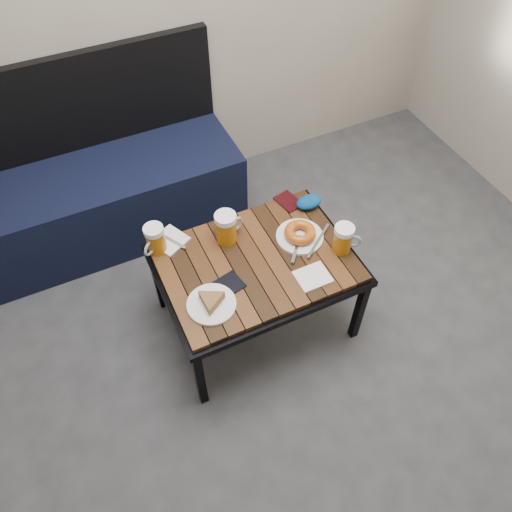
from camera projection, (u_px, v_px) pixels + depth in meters
name	position (u px, v px, depth m)	size (l,w,h in m)	color
bench	(108.00, 193.00, 2.67)	(1.40, 0.50, 0.95)	black
cafe_table	(256.00, 266.00, 2.16)	(0.84, 0.62, 0.47)	black
beer_mug_left	(155.00, 239.00, 2.11)	(0.13, 0.11, 0.14)	#AD640E
beer_mug_centre	(227.00, 227.00, 2.14)	(0.14, 0.11, 0.15)	#AD640E
beer_mug_right	(343.00, 239.00, 2.11)	(0.13, 0.11, 0.14)	#AD640E
plate_pie	(211.00, 302.00, 1.97)	(0.20, 0.20, 0.06)	white
plate_bagel	(300.00, 234.00, 2.19)	(0.26, 0.24, 0.06)	white
napkin_left	(170.00, 240.00, 2.19)	(0.18, 0.18, 0.01)	white
napkin_right	(313.00, 277.00, 2.07)	(0.14, 0.12, 0.01)	white
passport_navy	(226.00, 286.00, 2.04)	(0.10, 0.14, 0.01)	black
passport_burgundy	(288.00, 201.00, 2.35)	(0.09, 0.13, 0.01)	black
knit_pouch	(309.00, 202.00, 2.31)	(0.12, 0.08, 0.05)	navy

